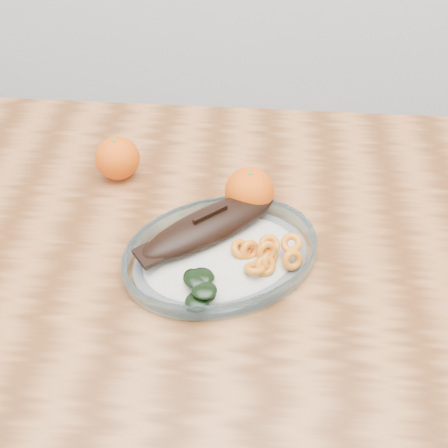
{
  "coord_description": "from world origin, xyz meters",
  "views": [
    {
      "loc": [
        0.08,
        -0.58,
        1.4
      ],
      "look_at": [
        0.03,
        0.04,
        0.77
      ],
      "focal_mm": 45.0,
      "sensor_mm": 36.0,
      "label": 1
    }
  ],
  "objects_px": {
    "dining_table": "(202,291)",
    "orange_left": "(117,158)",
    "plated_meal": "(221,252)",
    "orange_right": "(249,191)"
  },
  "relations": [
    {
      "from": "dining_table",
      "to": "orange_left",
      "type": "distance_m",
      "value": 0.27
    },
    {
      "from": "plated_meal",
      "to": "orange_left",
      "type": "relative_size",
      "value": 9.1
    },
    {
      "from": "dining_table",
      "to": "orange_left",
      "type": "relative_size",
      "value": 15.43
    },
    {
      "from": "orange_right",
      "to": "plated_meal",
      "type": "bearing_deg",
      "value": -108.28
    },
    {
      "from": "dining_table",
      "to": "orange_left",
      "type": "bearing_deg",
      "value": 133.19
    },
    {
      "from": "dining_table",
      "to": "orange_right",
      "type": "relative_size",
      "value": 14.81
    },
    {
      "from": "plated_meal",
      "to": "orange_right",
      "type": "bearing_deg",
      "value": 48.41
    },
    {
      "from": "dining_table",
      "to": "plated_meal",
      "type": "xyz_separation_m",
      "value": [
        0.03,
        -0.01,
        0.12
      ]
    },
    {
      "from": "orange_right",
      "to": "dining_table",
      "type": "bearing_deg",
      "value": -125.26
    },
    {
      "from": "dining_table",
      "to": "plated_meal",
      "type": "relative_size",
      "value": 1.7
    }
  ]
}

